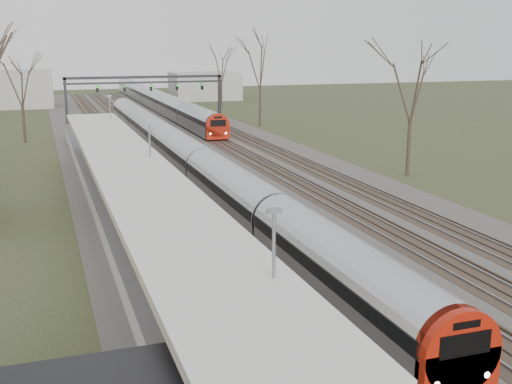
% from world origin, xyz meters
% --- Properties ---
extents(track_bed, '(24.00, 160.00, 0.22)m').
position_xyz_m(track_bed, '(0.26, 55.00, 0.06)').
color(track_bed, '#474442').
rests_on(track_bed, ground).
extents(platform, '(3.50, 69.00, 1.00)m').
position_xyz_m(platform, '(-9.05, 37.50, 0.50)').
color(platform, '#9E9B93').
rests_on(platform, ground).
extents(canopy, '(4.10, 50.00, 3.11)m').
position_xyz_m(canopy, '(-9.05, 32.99, 3.93)').
color(canopy, slate).
rests_on(canopy, platform).
extents(signal_gantry, '(21.00, 0.59, 6.08)m').
position_xyz_m(signal_gantry, '(0.29, 84.99, 4.91)').
color(signal_gantry, black).
rests_on(signal_gantry, ground).
extents(tree_east_far, '(5.00, 5.00, 10.30)m').
position_xyz_m(tree_east_far, '(14.00, 42.00, 7.29)').
color(tree_east_far, '#2D231C').
rests_on(tree_east_far, ground).
extents(train_near, '(2.62, 75.21, 3.05)m').
position_xyz_m(train_near, '(-2.50, 49.81, 1.48)').
color(train_near, '#A2A5AC').
rests_on(train_near, ground).
extents(train_far, '(2.62, 75.21, 3.05)m').
position_xyz_m(train_far, '(4.50, 101.41, 1.48)').
color(train_far, '#A2A5AC').
rests_on(train_far, ground).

